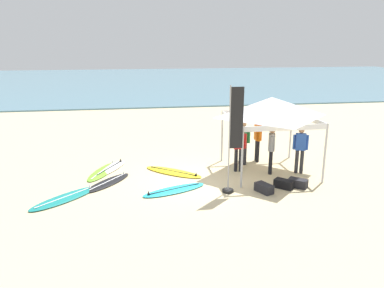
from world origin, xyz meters
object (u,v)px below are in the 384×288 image
object	(u,v)px
person_green	(243,140)
person_red	(239,146)
person_orange	(258,137)
person_blue	(300,147)
surfboard_lime	(103,171)
gear_bag_near_tent	(284,184)
banner_flag	(233,144)
gear_bag_by_pole	(264,188)
surfboard_teal	(65,198)
surfboard_black	(108,182)
surfboard_cyan	(174,190)
person_grey	(271,147)
surfboard_white	(110,169)
gear_bag_on_sand	(298,183)
canopy_tent	(271,107)
surfboard_yellow	(173,172)

from	to	relation	value
person_green	person_red	world-z (taller)	same
person_orange	person_green	bearing A→B (deg)	-156.49
person_blue	person_green	bearing A→B (deg)	143.89
surfboard_lime	gear_bag_near_tent	size ratio (longest dim) A/B	3.72
banner_flag	gear_bag_by_pole	world-z (taller)	banner_flag
surfboard_teal	surfboard_black	distance (m)	1.69
surfboard_cyan	gear_bag_near_tent	xyz separation A→B (m)	(3.59, -0.29, 0.10)
surfboard_black	banner_flag	xyz separation A→B (m)	(3.95, -1.35, 1.54)
person_red	person_grey	distance (m)	1.16
gear_bag_near_tent	person_green	bearing A→B (deg)	104.34
surfboard_white	gear_bag_on_sand	size ratio (longest dim) A/B	3.46
surfboard_lime	person_grey	bearing A→B (deg)	-9.85
person_grey	surfboard_black	bearing A→B (deg)	-178.79
person_green	banner_flag	bearing A→B (deg)	-112.97
surfboard_cyan	person_grey	size ratio (longest dim) A/B	1.32
canopy_tent	surfboard_cyan	xyz separation A→B (m)	(-3.65, -1.42, -2.35)
surfboard_teal	surfboard_black	xyz separation A→B (m)	(1.24, 1.15, 0.00)
surfboard_cyan	banner_flag	xyz separation A→B (m)	(1.81, -0.34, 1.54)
gear_bag_by_pole	person_red	bearing A→B (deg)	97.77
surfboard_white	gear_bag_near_tent	distance (m)	6.37
canopy_tent	gear_bag_near_tent	size ratio (longest dim) A/B	4.97
surfboard_cyan	gear_bag_near_tent	distance (m)	3.60
person_blue	person_red	bearing A→B (deg)	166.53
surfboard_teal	person_green	bearing A→B (deg)	21.16
surfboard_yellow	person_red	world-z (taller)	person_red
canopy_tent	person_blue	distance (m)	1.78
surfboard_white	surfboard_lime	size ratio (longest dim) A/B	0.93
surfboard_yellow	person_grey	size ratio (longest dim) A/B	1.30
surfboard_teal	person_orange	size ratio (longest dim) A/B	1.24
surfboard_lime	gear_bag_near_tent	world-z (taller)	gear_bag_near_tent
surfboard_cyan	person_red	bearing A→B (deg)	31.02
canopy_tent	person_orange	bearing A→B (deg)	92.36
gear_bag_near_tent	surfboard_teal	bearing A→B (deg)	178.82
gear_bag_near_tent	gear_bag_by_pole	bearing A→B (deg)	-161.64
gear_bag_by_pole	gear_bag_on_sand	distance (m)	1.27
gear_bag_by_pole	gear_bag_on_sand	xyz separation A→B (m)	(1.25, 0.25, 0.00)
person_grey	gear_bag_by_pole	bearing A→B (deg)	-115.69
surfboard_cyan	gear_bag_by_pole	xyz separation A→B (m)	(2.83, -0.54, 0.10)
person_blue	person_green	distance (m)	2.17
surfboard_lime	person_grey	size ratio (longest dim) A/B	1.30
gear_bag_on_sand	canopy_tent	bearing A→B (deg)	103.90
canopy_tent	surfboard_lime	xyz separation A→B (m)	(-6.04, 0.76, -2.35)
person_grey	gear_bag_on_sand	bearing A→B (deg)	-72.69
surfboard_white	person_red	bearing A→B (deg)	-10.96
person_red	person_orange	world-z (taller)	same
surfboard_teal	surfboard_yellow	size ratio (longest dim) A/B	0.96
surfboard_cyan	gear_bag_on_sand	bearing A→B (deg)	-4.05
surfboard_black	gear_bag_on_sand	distance (m)	6.34
gear_bag_near_tent	gear_bag_on_sand	distance (m)	0.49
person_orange	gear_bag_near_tent	bearing A→B (deg)	-90.34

